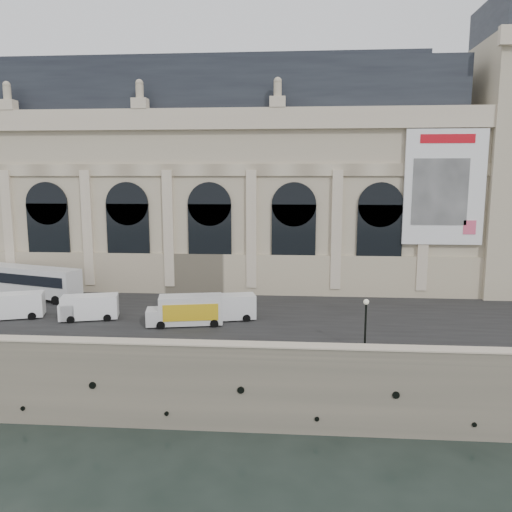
{
  "coord_description": "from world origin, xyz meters",
  "views": [
    {
      "loc": [
        5.99,
        -36.9,
        20.15
      ],
      "look_at": [
        1.53,
        22.0,
        10.8
      ],
      "focal_mm": 35.0,
      "sensor_mm": 36.0,
      "label": 1
    }
  ],
  "objects_px": {
    "lamp_right": "(365,326)",
    "van_b": "(87,308)",
    "van_a": "(10,306)",
    "box_truck": "(186,311)",
    "bus_left": "(31,281)",
    "van_c": "(224,308)"
  },
  "relations": [
    {
      "from": "van_a",
      "to": "van_c",
      "type": "bearing_deg",
      "value": 2.86
    },
    {
      "from": "van_a",
      "to": "lamp_right",
      "type": "xyz_separation_m",
      "value": [
        34.31,
        -7.29,
        0.91
      ]
    },
    {
      "from": "bus_left",
      "to": "lamp_right",
      "type": "distance_m",
      "value": 39.7
    },
    {
      "from": "bus_left",
      "to": "van_b",
      "type": "xyz_separation_m",
      "value": [
        10.07,
        -8.09,
        -0.84
      ]
    },
    {
      "from": "van_b",
      "to": "box_truck",
      "type": "relative_size",
      "value": 0.79
    },
    {
      "from": "lamp_right",
      "to": "van_b",
      "type": "bearing_deg",
      "value": 164.33
    },
    {
      "from": "bus_left",
      "to": "box_truck",
      "type": "xyz_separation_m",
      "value": [
        20.43,
        -9.13,
        -0.66
      ]
    },
    {
      "from": "van_a",
      "to": "box_truck",
      "type": "distance_m",
      "value": 18.23
    },
    {
      "from": "van_a",
      "to": "box_truck",
      "type": "relative_size",
      "value": 0.82
    },
    {
      "from": "van_b",
      "to": "van_c",
      "type": "distance_m",
      "value": 13.74
    },
    {
      "from": "van_a",
      "to": "bus_left",
      "type": "bearing_deg",
      "value": 105.12
    },
    {
      "from": "van_a",
      "to": "van_c",
      "type": "relative_size",
      "value": 1.02
    },
    {
      "from": "box_truck",
      "to": "lamp_right",
      "type": "height_order",
      "value": "lamp_right"
    },
    {
      "from": "bus_left",
      "to": "van_a",
      "type": "distance_m",
      "value": 8.56
    },
    {
      "from": "van_a",
      "to": "lamp_right",
      "type": "bearing_deg",
      "value": -11.99
    },
    {
      "from": "box_truck",
      "to": "lamp_right",
      "type": "distance_m",
      "value": 17.34
    },
    {
      "from": "bus_left",
      "to": "van_a",
      "type": "height_order",
      "value": "bus_left"
    },
    {
      "from": "bus_left",
      "to": "van_a",
      "type": "bearing_deg",
      "value": -74.88
    },
    {
      "from": "bus_left",
      "to": "van_b",
      "type": "distance_m",
      "value": 12.95
    },
    {
      "from": "bus_left",
      "to": "van_b",
      "type": "bearing_deg",
      "value": -38.79
    },
    {
      "from": "van_b",
      "to": "van_a",
      "type": "bearing_deg",
      "value": -179.0
    },
    {
      "from": "van_c",
      "to": "box_truck",
      "type": "distance_m",
      "value": 3.89
    }
  ]
}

